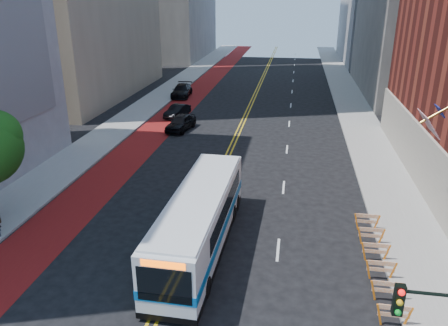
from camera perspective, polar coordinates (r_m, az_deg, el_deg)
ground at (r=19.36m, az=-9.06°, el=-19.34°), size 160.00×160.00×0.00m
sidewalk_left at (r=48.69m, az=-11.75°, el=6.01°), size 4.00×140.00×0.15m
sidewalk_right at (r=46.06m, az=17.52°, el=4.59°), size 4.00×140.00×0.15m
bus_lane_paint at (r=47.47m, az=-7.31°, el=5.81°), size 3.60×140.00×0.01m
center_line_inner at (r=45.89m, az=2.27°, el=5.42°), size 0.14×140.00×0.01m
center_line_outer at (r=45.85m, az=2.71°, el=5.40°), size 0.14×140.00×0.01m
lane_dashes at (r=53.32m, az=8.72°, el=7.45°), size 0.14×98.20×0.01m
construction_barriers at (r=21.38m, az=20.15°, el=-13.85°), size 1.42×10.91×1.00m
transit_bus at (r=22.67m, az=-3.12°, el=-7.31°), size 2.83×11.79×3.23m
car_a at (r=42.96m, az=-5.67°, el=5.28°), size 2.51×4.71×1.52m
car_b at (r=47.74m, az=-6.13°, el=6.76°), size 2.26×4.19×1.31m
car_c at (r=57.51m, az=-5.54°, el=9.39°), size 2.58×5.53×1.56m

